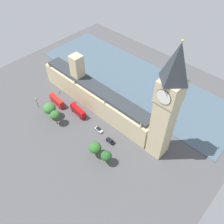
{
  "coord_description": "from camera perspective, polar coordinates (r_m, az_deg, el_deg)",
  "views": [
    {
      "loc": [
        58.86,
        68.81,
        89.8
      ],
      "look_at": [
        1.0,
        14.56,
        7.29
      ],
      "focal_mm": 37.12,
      "sensor_mm": 36.0,
      "label": 1
    }
  ],
  "objects": [
    {
      "name": "double_decker_bus_under_trees",
      "position": [
        122.82,
        -8.39,
        0.29
      ],
      "size": [
        3.45,
        10.68,
        4.75
      ],
      "rotation": [
        0.0,
        0.0,
        -0.09
      ],
      "color": "#B20C0F",
      "rests_on": "ground"
    },
    {
      "name": "car_white_corner",
      "position": [
        115.45,
        -3.28,
        -4.34
      ],
      "size": [
        2.0,
        4.5,
        1.74
      ],
      "rotation": [
        0.0,
        0.0,
        -0.03
      ],
      "color": "silver",
      "rests_on": "ground"
    },
    {
      "name": "parliament_building",
      "position": [
        124.13,
        -4.32,
        4.24
      ],
      "size": [
        10.38,
        73.64,
        25.83
      ],
      "color": "#CCBA8E",
      "rests_on": "ground"
    },
    {
      "name": "clock_tower",
      "position": [
        89.09,
        13.36,
        1.53
      ],
      "size": [
        8.62,
        8.62,
        56.01
      ],
      "color": "#CCBA8E",
      "rests_on": "ground"
    },
    {
      "name": "ground_plane",
      "position": [
        127.53,
        -4.47,
        1.19
      ],
      "size": [
        143.64,
        143.64,
        0.0
      ],
      "primitive_type": "plane",
      "color": "#4C4C4F"
    },
    {
      "name": "pedestrian_by_river_gate",
      "position": [
        130.62,
        -9.12,
        2.41
      ],
      "size": [
        0.5,
        0.6,
        1.57
      ],
      "rotation": [
        0.0,
        0.0,
        3.28
      ],
      "color": "maroon",
      "rests_on": "ground"
    },
    {
      "name": "double_decker_bus_trailing",
      "position": [
        130.62,
        -13.44,
        2.73
      ],
      "size": [
        3.2,
        10.64,
        4.75
      ],
      "rotation": [
        0.0,
        0.0,
        -0.06
      ],
      "color": "red",
      "rests_on": "ground"
    },
    {
      "name": "plane_tree_opposite_hall",
      "position": [
        121.65,
        -15.17,
        0.89
      ],
      "size": [
        6.44,
        6.44,
        9.23
      ],
      "color": "brown",
      "rests_on": "ground"
    },
    {
      "name": "car_black_kerbside",
      "position": [
        110.98,
        -0.44,
        -7.11
      ],
      "size": [
        1.96,
        4.51,
        1.74
      ],
      "rotation": [
        0.0,
        0.0,
        0.01
      ],
      "color": "black",
      "rests_on": "ground"
    },
    {
      "name": "plane_tree_near_tower",
      "position": [
        103.21,
        -4.18,
        -8.74
      ],
      "size": [
        5.54,
        5.54,
        7.97
      ],
      "color": "brown",
      "rests_on": "ground"
    },
    {
      "name": "street_lamp_slot_10",
      "position": [
        130.29,
        -18.11,
        2.64
      ],
      "size": [
        0.56,
        0.56,
        6.94
      ],
      "color": "black",
      "rests_on": "ground"
    },
    {
      "name": "plane_tree_far_end",
      "position": [
        100.75,
        -1.42,
        -10.76
      ],
      "size": [
        4.8,
        4.8,
        7.51
      ],
      "color": "brown",
      "rests_on": "ground"
    },
    {
      "name": "pedestrian_midblock",
      "position": [
        138.89,
        -12.87,
        4.87
      ],
      "size": [
        0.46,
        0.57,
        1.59
      ],
      "rotation": [
        0.0,
        0.0,
        0.03
      ],
      "color": "gray",
      "rests_on": "ground"
    },
    {
      "name": "river_thames",
      "position": [
        146.16,
        5.23,
        8.07
      ],
      "size": [
        41.75,
        129.28,
        0.25
      ],
      "primitive_type": "cube",
      "color": "#475B6B",
      "rests_on": "ground"
    },
    {
      "name": "plane_tree_leading",
      "position": [
        117.69,
        -13.84,
        -0.7
      ],
      "size": [
        4.95,
        4.95,
        8.59
      ],
      "color": "brown",
      "rests_on": "ground"
    }
  ]
}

